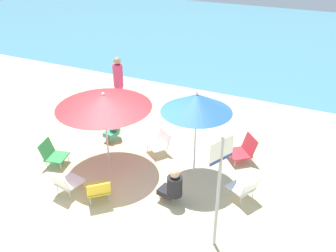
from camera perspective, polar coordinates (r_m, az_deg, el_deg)
ground_plane at (r=8.53m, az=-8.63°, el=-8.83°), size 40.00×40.00×0.00m
sea_water at (r=20.47m, az=13.39°, el=13.41°), size 40.00×16.00×0.01m
umbrella_red at (r=8.31m, az=-9.92°, el=3.82°), size 2.16×2.16×1.92m
umbrella_blue at (r=7.81m, az=4.44°, el=3.57°), size 1.55×1.55×2.11m
beach_chair_a at (r=9.24m, az=11.63°, el=-3.55°), size 0.80×0.80×0.64m
beach_chair_b at (r=7.91m, az=-10.74°, el=-9.58°), size 0.73×0.73×0.59m
beach_chair_c at (r=7.97m, az=11.76°, el=-9.28°), size 0.72×0.68×0.60m
beach_chair_d at (r=9.35m, az=-1.25°, el=-2.52°), size 0.71×0.70×0.57m
beach_chair_e at (r=9.32m, az=-17.45°, el=-4.04°), size 0.64×0.60×0.62m
beach_chair_f at (r=8.25m, az=-15.50°, el=-8.36°), size 0.55×0.65×0.59m
person_a at (r=10.00m, az=-8.43°, el=0.22°), size 0.32×0.55×0.90m
person_b at (r=11.18m, az=-7.63°, el=6.21°), size 0.29×0.29×1.79m
person_c at (r=7.67m, az=0.72°, el=-9.25°), size 0.55×0.38×0.87m
warning_sign at (r=6.18m, az=7.94°, el=-7.87°), size 0.25×0.47×2.28m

